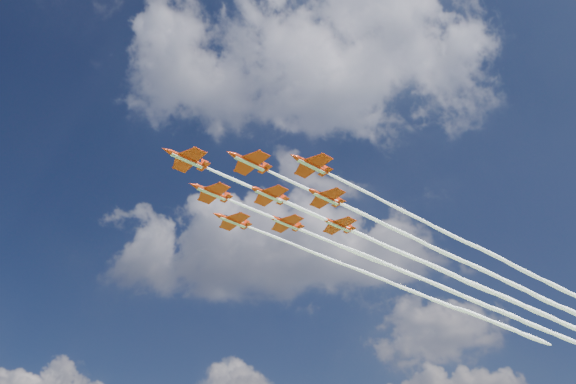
# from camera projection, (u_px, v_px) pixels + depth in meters

# --- Properties ---
(jet_lead) EXTENTS (104.31, 109.50, 2.78)m
(jet_lead) POSITION_uv_depth(u_px,v_px,m) (406.00, 255.00, 158.51)
(jet_lead) COLOR red
(jet_row2_port) EXTENTS (104.31, 109.50, 2.78)m
(jet_row2_port) POSITION_uv_depth(u_px,v_px,m) (453.00, 257.00, 159.38)
(jet_row2_port) COLOR red
(jet_row2_starb) EXTENTS (104.31, 109.50, 2.78)m
(jet_row2_starb) POSITION_uv_depth(u_px,v_px,m) (412.00, 275.00, 169.28)
(jet_row2_starb) COLOR red
(jet_row3_port) EXTENTS (104.31, 109.50, 2.78)m
(jet_row3_port) POSITION_uv_depth(u_px,v_px,m) (500.00, 258.00, 160.26)
(jet_row3_port) COLOR red
(jet_row3_centre) EXTENTS (104.31, 109.50, 2.78)m
(jet_row3_centre) POSITION_uv_depth(u_px,v_px,m) (456.00, 276.00, 170.16)
(jet_row3_centre) COLOR red
(jet_row3_starb) EXTENTS (104.31, 109.50, 2.78)m
(jet_row3_starb) POSITION_uv_depth(u_px,v_px,m) (417.00, 292.00, 180.06)
(jet_row3_starb) COLOR red
(jet_row4_port) EXTENTS (104.31, 109.50, 2.78)m
(jet_row4_port) POSITION_uv_depth(u_px,v_px,m) (499.00, 278.00, 171.03)
(jet_row4_port) COLOR red
(jet_row4_starb) EXTENTS (104.31, 109.50, 2.78)m
(jet_row4_starb) POSITION_uv_depth(u_px,v_px,m) (458.00, 294.00, 180.93)
(jet_row4_starb) COLOR red
(jet_tail) EXTENTS (104.31, 109.50, 2.78)m
(jet_tail) POSITION_uv_depth(u_px,v_px,m) (499.00, 295.00, 181.81)
(jet_tail) COLOR red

